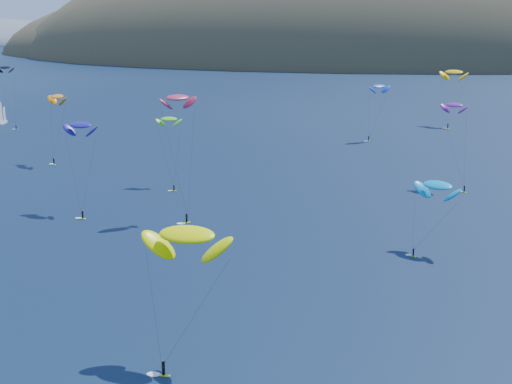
{
  "coord_description": "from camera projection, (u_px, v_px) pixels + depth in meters",
  "views": [
    {
      "loc": [
        19.56,
        -55.0,
        45.82
      ],
      "look_at": [
        -0.2,
        80.0,
        9.0
      ],
      "focal_mm": 50.0,
      "sensor_mm": 36.0,
      "label": 1
    }
  ],
  "objects": [
    {
      "name": "kitesurfer_9",
      "position": [
        178.0,
        98.0,
        151.56
      ],
      "size": [
        8.52,
        11.2,
        27.99
      ],
      "rotation": [
        0.0,
        0.0,
        0.65
      ],
      "color": "#BCE018",
      "rests_on": "ground"
    },
    {
      "name": "kitesurfer_12",
      "position": [
        5.0,
        68.0,
        261.32
      ],
      "size": [
        8.99,
        7.4,
        23.75
      ],
      "rotation": [
        0.0,
        0.0,
        0.1
      ],
      "color": "#BCE018",
      "rests_on": "ground"
    },
    {
      "name": "kitesurfer_11",
      "position": [
        454.0,
        72.0,
        267.14
      ],
      "size": [
        11.48,
        15.92,
        22.66
      ],
      "rotation": [
        0.0,
        0.0,
        -0.45
      ],
      "color": "#BCE018",
      "rests_on": "ground"
    },
    {
      "name": "kitesurfer_3",
      "position": [
        169.0,
        119.0,
        181.11
      ],
      "size": [
        7.03,
        10.58,
        18.37
      ],
      "rotation": [
        0.0,
        0.0,
        0.1
      ],
      "color": "#BCE018",
      "rests_on": "ground"
    },
    {
      "name": "kitesurfer_1",
      "position": [
        57.0,
        97.0,
        204.95
      ],
      "size": [
        8.81,
        9.62,
        21.26
      ],
      "rotation": [
        0.0,
        0.0,
        -0.62
      ],
      "color": "#BCE018",
      "rests_on": "ground"
    },
    {
      "name": "kitesurfer_6",
      "position": [
        454.0,
        105.0,
        178.38
      ],
      "size": [
        7.45,
        11.66,
        22.32
      ],
      "rotation": [
        0.0,
        0.0,
        -0.52
      ],
      "color": "#BCE018",
      "rests_on": "ground"
    },
    {
      "name": "kitesurfer_2",
      "position": [
        187.0,
        235.0,
        92.31
      ],
      "size": [
        11.99,
        10.82,
        19.67
      ],
      "rotation": [
        0.0,
        0.0,
        -0.09
      ],
      "color": "#BCE018",
      "rests_on": "ground"
    },
    {
      "name": "sailboat",
      "position": [
        3.0,
        122.0,
        272.45
      ],
      "size": [
        7.56,
        6.53,
        9.35
      ],
      "rotation": [
        0.0,
        0.0,
        0.09
      ],
      "color": "silver",
      "rests_on": "ground"
    },
    {
      "name": "kitesurfer_5",
      "position": [
        438.0,
        185.0,
        133.25
      ],
      "size": [
        9.83,
        10.42,
        14.85
      ],
      "rotation": [
        0.0,
        0.0,
        -0.59
      ],
      "color": "#BCE018",
      "rests_on": "ground"
    },
    {
      "name": "kitesurfer_4",
      "position": [
        379.0,
        86.0,
        238.68
      ],
      "size": [
        8.52,
        8.63,
        20.11
      ],
      "rotation": [
        0.0,
        0.0,
        0.59
      ],
      "color": "#BCE018",
      "rests_on": "ground"
    },
    {
      "name": "island",
      "position": [
        385.0,
        69.0,
        601.71
      ],
      "size": [
        730.0,
        300.0,
        210.0
      ],
      "color": "#3D3526",
      "rests_on": "ground"
    },
    {
      "name": "kitesurfer_10",
      "position": [
        80.0,
        125.0,
        158.53
      ],
      "size": [
        8.81,
        12.16,
        21.23
      ],
      "rotation": [
        0.0,
        0.0,
        -0.2
      ],
      "color": "#BCE018",
      "rests_on": "ground"
    }
  ]
}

